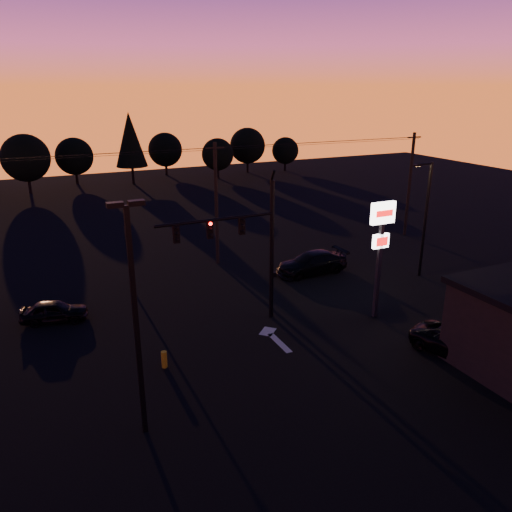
{
  "coord_description": "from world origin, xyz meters",
  "views": [
    {
      "loc": [
        -10.42,
        -19.51,
        12.78
      ],
      "look_at": [
        1.0,
        5.0,
        3.5
      ],
      "focal_mm": 35.0,
      "sensor_mm": 36.0,
      "label": 1
    }
  ],
  "objects": [
    {
      "name": "lane_arrow",
      "position": [
        0.5,
        1.67,
        0.01
      ],
      "size": [
        1.2,
        3.1,
        0.01
      ],
      "color": "beige",
      "rests_on": "ground"
    },
    {
      "name": "tree_7",
      "position": [
        21.0,
        51.0,
        4.06
      ],
      "size": [
        5.36,
        5.36,
        6.74
      ],
      "color": "black",
      "rests_on": "ground"
    },
    {
      "name": "pylon_sign",
      "position": [
        7.0,
        1.5,
        4.91
      ],
      "size": [
        1.5,
        0.28,
        6.8
      ],
      "color": "black",
      "rests_on": "ground"
    },
    {
      "name": "bollard",
      "position": [
        -5.58,
        1.23,
        0.42
      ],
      "size": [
        0.28,
        0.28,
        0.83
      ],
      "primitive_type": "cylinder",
      "color": "#A98E10",
      "rests_on": "ground"
    },
    {
      "name": "car_right",
      "position": [
        7.33,
        9.17,
        0.77
      ],
      "size": [
        5.33,
        2.25,
        1.53
      ],
      "primitive_type": "imported",
      "rotation": [
        0.0,
        0.0,
        -1.55
      ],
      "color": "black",
      "rests_on": "ground"
    },
    {
      "name": "ground",
      "position": [
        0.0,
        0.0,
        0.0
      ],
      "size": [
        120.0,
        120.0,
        0.0
      ],
      "primitive_type": "plane",
      "color": "black",
      "rests_on": "ground"
    },
    {
      "name": "tree_3",
      "position": [
        -4.0,
        52.0,
        3.75
      ],
      "size": [
        4.95,
        4.95,
        6.22
      ],
      "color": "black",
      "rests_on": "ground"
    },
    {
      "name": "utility_pole_1",
      "position": [
        2.0,
        14.0,
        4.59
      ],
      "size": [
        1.4,
        0.26,
        9.0
      ],
      "color": "black",
      "rests_on": "ground"
    },
    {
      "name": "parking_lot_light",
      "position": [
        -7.5,
        -3.0,
        5.27
      ],
      "size": [
        1.25,
        0.3,
        9.14
      ],
      "color": "black",
      "rests_on": "ground"
    },
    {
      "name": "tree_6",
      "position": [
        15.0,
        48.0,
        3.43
      ],
      "size": [
        4.54,
        4.54,
        5.71
      ],
      "color": "black",
      "rests_on": "ground"
    },
    {
      "name": "tree_4",
      "position": [
        3.0,
        49.0,
        5.93
      ],
      "size": [
        4.18,
        4.18,
        9.5
      ],
      "color": "black",
      "rests_on": "ground"
    },
    {
      "name": "car_left",
      "position": [
        -9.94,
        8.68,
        0.62
      ],
      "size": [
        3.89,
        2.29,
        1.24
      ],
      "primitive_type": "imported",
      "rotation": [
        0.0,
        0.0,
        1.33
      ],
      "color": "black",
      "rests_on": "ground"
    },
    {
      "name": "tree_5",
      "position": [
        9.0,
        54.0,
        3.75
      ],
      "size": [
        4.95,
        4.95,
        6.22
      ],
      "color": "black",
      "rests_on": "ground"
    },
    {
      "name": "suv_parked",
      "position": [
        8.0,
        -3.92,
        0.66
      ],
      "size": [
        3.61,
        5.23,
        1.33
      ],
      "primitive_type": "imported",
      "rotation": [
        0.0,
        0.0,
        0.32
      ],
      "color": "black",
      "rests_on": "ground"
    },
    {
      "name": "tree_2",
      "position": [
        -10.0,
        48.0,
        4.37
      ],
      "size": [
        5.77,
        5.78,
        7.26
      ],
      "color": "black",
      "rests_on": "ground"
    },
    {
      "name": "traffic_signal_mast",
      "position": [
        -0.1,
        3.99,
        4.94
      ],
      "size": [
        6.79,
        0.52,
        8.58
      ],
      "color": "black",
      "rests_on": "ground"
    },
    {
      "name": "tree_8",
      "position": [
        27.0,
        50.0,
        3.12
      ],
      "size": [
        4.12,
        4.12,
        5.19
      ],
      "color": "black",
      "rests_on": "ground"
    },
    {
      "name": "utility_pole_2",
      "position": [
        20.0,
        14.0,
        4.59
      ],
      "size": [
        1.4,
        0.26,
        9.0
      ],
      "color": "black",
      "rests_on": "ground"
    },
    {
      "name": "streetlight",
      "position": [
        13.91,
        5.5,
        4.42
      ],
      "size": [
        1.55,
        0.35,
        8.0
      ],
      "color": "black",
      "rests_on": "ground"
    },
    {
      "name": "power_wires",
      "position": [
        2.0,
        14.0,
        8.57
      ],
      "size": [
        36.0,
        1.22,
        0.07
      ],
      "color": "black",
      "rests_on": "ground"
    },
    {
      "name": "secondary_signal",
      "position": [
        -5.0,
        11.49,
        2.86
      ],
      "size": [
        0.3,
        0.31,
        4.35
      ],
      "color": "black",
      "rests_on": "ground"
    }
  ]
}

